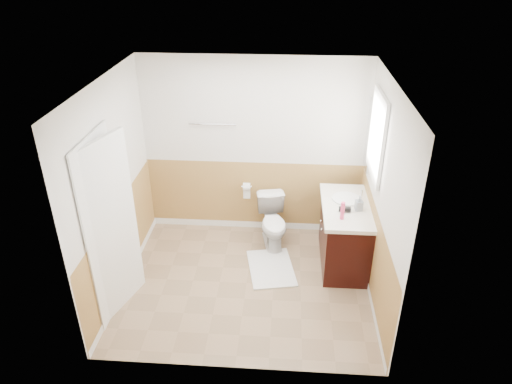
# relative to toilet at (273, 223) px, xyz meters

# --- Properties ---
(floor) EXTENTS (3.00, 3.00, 0.00)m
(floor) POSITION_rel_toilet_xyz_m (-0.29, -0.88, -0.34)
(floor) COLOR #8C7051
(floor) RESTS_ON ground
(ceiling) EXTENTS (3.00, 3.00, 0.00)m
(ceiling) POSITION_rel_toilet_xyz_m (-0.29, -0.88, 2.16)
(ceiling) COLOR white
(ceiling) RESTS_ON floor
(wall_back) EXTENTS (3.00, 0.00, 3.00)m
(wall_back) POSITION_rel_toilet_xyz_m (-0.29, 0.42, 0.91)
(wall_back) COLOR silver
(wall_back) RESTS_ON floor
(wall_front) EXTENTS (3.00, 0.00, 3.00)m
(wall_front) POSITION_rel_toilet_xyz_m (-0.29, -2.18, 0.91)
(wall_front) COLOR silver
(wall_front) RESTS_ON floor
(wall_left) EXTENTS (0.00, 3.00, 3.00)m
(wall_left) POSITION_rel_toilet_xyz_m (-1.79, -0.88, 0.91)
(wall_left) COLOR silver
(wall_left) RESTS_ON floor
(wall_right) EXTENTS (0.00, 3.00, 3.00)m
(wall_right) POSITION_rel_toilet_xyz_m (1.21, -0.88, 0.91)
(wall_right) COLOR silver
(wall_right) RESTS_ON floor
(wainscot_back) EXTENTS (3.00, 0.00, 3.00)m
(wainscot_back) POSITION_rel_toilet_xyz_m (-0.29, 0.40, 0.16)
(wainscot_back) COLOR tan
(wainscot_back) RESTS_ON floor
(wainscot_front) EXTENTS (3.00, 0.00, 3.00)m
(wainscot_front) POSITION_rel_toilet_xyz_m (-0.29, -2.17, 0.16)
(wainscot_front) COLOR tan
(wainscot_front) RESTS_ON floor
(wainscot_left) EXTENTS (0.00, 2.60, 2.60)m
(wainscot_left) POSITION_rel_toilet_xyz_m (-1.78, -0.88, 0.16)
(wainscot_left) COLOR tan
(wainscot_left) RESTS_ON floor
(wainscot_right) EXTENTS (0.00, 2.60, 2.60)m
(wainscot_right) POSITION_rel_toilet_xyz_m (1.20, -0.88, 0.16)
(wainscot_right) COLOR tan
(wainscot_right) RESTS_ON floor
(toilet) EXTENTS (0.50, 0.73, 0.68)m
(toilet) POSITION_rel_toilet_xyz_m (0.00, 0.00, 0.00)
(toilet) COLOR white
(toilet) RESTS_ON floor
(bath_mat) EXTENTS (0.69, 0.89, 0.02)m
(bath_mat) POSITION_rel_toilet_xyz_m (0.00, -0.57, -0.33)
(bath_mat) COLOR silver
(bath_mat) RESTS_ON floor
(vanity_cabinet) EXTENTS (0.55, 1.10, 0.80)m
(vanity_cabinet) POSITION_rel_toilet_xyz_m (0.92, -0.35, 0.06)
(vanity_cabinet) COLOR black
(vanity_cabinet) RESTS_ON floor
(vanity_knob_left) EXTENTS (0.03, 0.03, 0.03)m
(vanity_knob_left) POSITION_rel_toilet_xyz_m (0.62, -0.45, 0.21)
(vanity_knob_left) COLOR silver
(vanity_knob_left) RESTS_ON vanity_cabinet
(vanity_knob_right) EXTENTS (0.03, 0.03, 0.03)m
(vanity_knob_right) POSITION_rel_toilet_xyz_m (0.62, -0.25, 0.21)
(vanity_knob_right) COLOR silver
(vanity_knob_right) RESTS_ON vanity_cabinet
(countertop) EXTENTS (0.60, 1.15, 0.05)m
(countertop) POSITION_rel_toilet_xyz_m (0.91, -0.35, 0.48)
(countertop) COLOR white
(countertop) RESTS_ON vanity_cabinet
(sink_basin) EXTENTS (0.36, 0.36, 0.02)m
(sink_basin) POSITION_rel_toilet_xyz_m (0.92, -0.20, 0.52)
(sink_basin) COLOR white
(sink_basin) RESTS_ON countertop
(faucet) EXTENTS (0.02, 0.02, 0.14)m
(faucet) POSITION_rel_toilet_xyz_m (1.10, -0.20, 0.58)
(faucet) COLOR silver
(faucet) RESTS_ON countertop
(lotion_bottle) EXTENTS (0.05, 0.05, 0.22)m
(lotion_bottle) POSITION_rel_toilet_xyz_m (0.82, -0.67, 0.62)
(lotion_bottle) COLOR #ED3D6F
(lotion_bottle) RESTS_ON countertop
(soap_dispenser) EXTENTS (0.10, 0.10, 0.19)m
(soap_dispenser) POSITION_rel_toilet_xyz_m (1.04, -0.45, 0.60)
(soap_dispenser) COLOR gray
(soap_dispenser) RESTS_ON countertop
(hair_dryer_body) EXTENTS (0.14, 0.07, 0.07)m
(hair_dryer_body) POSITION_rel_toilet_xyz_m (0.87, -0.50, 0.54)
(hair_dryer_body) COLOR black
(hair_dryer_body) RESTS_ON countertop
(hair_dryer_handle) EXTENTS (0.03, 0.03, 0.07)m
(hair_dryer_handle) POSITION_rel_toilet_xyz_m (0.84, -0.48, 0.51)
(hair_dryer_handle) COLOR black
(hair_dryer_handle) RESTS_ON countertop
(mirror_panel) EXTENTS (0.02, 0.35, 0.90)m
(mirror_panel) POSITION_rel_toilet_xyz_m (1.18, 0.22, 1.21)
(mirror_panel) COLOR silver
(mirror_panel) RESTS_ON wall_right
(window_frame) EXTENTS (0.04, 0.80, 1.00)m
(window_frame) POSITION_rel_toilet_xyz_m (1.18, -0.30, 1.41)
(window_frame) COLOR white
(window_frame) RESTS_ON wall_right
(window_glass) EXTENTS (0.01, 0.70, 0.90)m
(window_glass) POSITION_rel_toilet_xyz_m (1.19, -0.30, 1.41)
(window_glass) COLOR white
(window_glass) RESTS_ON wall_right
(door) EXTENTS (0.29, 0.78, 2.04)m
(door) POSITION_rel_toilet_xyz_m (-1.69, -1.33, 0.68)
(door) COLOR white
(door) RESTS_ON wall_left
(door_frame) EXTENTS (0.02, 0.92, 2.10)m
(door_frame) POSITION_rel_toilet_xyz_m (-1.77, -1.33, 0.69)
(door_frame) COLOR white
(door_frame) RESTS_ON wall_left
(door_knob) EXTENTS (0.06, 0.06, 0.06)m
(door_knob) POSITION_rel_toilet_xyz_m (-1.63, -1.00, 0.61)
(door_knob) COLOR silver
(door_knob) RESTS_ON door
(towel_bar) EXTENTS (0.62, 0.02, 0.02)m
(towel_bar) POSITION_rel_toilet_xyz_m (-0.84, 0.36, 1.26)
(towel_bar) COLOR silver
(towel_bar) RESTS_ON wall_back
(tp_holder_bar) EXTENTS (0.14, 0.02, 0.02)m
(tp_holder_bar) POSITION_rel_toilet_xyz_m (-0.39, 0.34, 0.36)
(tp_holder_bar) COLOR silver
(tp_holder_bar) RESTS_ON wall_back
(tp_roll) EXTENTS (0.10, 0.11, 0.11)m
(tp_roll) POSITION_rel_toilet_xyz_m (-0.39, 0.34, 0.36)
(tp_roll) COLOR white
(tp_roll) RESTS_ON tp_holder_bar
(tp_sheet) EXTENTS (0.10, 0.01, 0.16)m
(tp_sheet) POSITION_rel_toilet_xyz_m (-0.39, 0.34, 0.25)
(tp_sheet) COLOR white
(tp_sheet) RESTS_ON tp_roll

